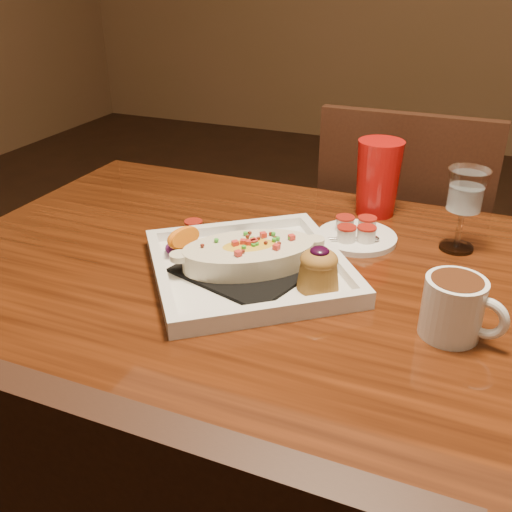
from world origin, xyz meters
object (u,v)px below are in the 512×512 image
at_px(saucer, 356,234).
at_px(table, 343,348).
at_px(coffee_mug, 455,306).
at_px(goblet, 465,195).
at_px(chair_far, 399,261).
at_px(plate, 254,262).
at_px(red_tumbler, 378,178).

bearing_deg(saucer, table, -79.64).
relative_size(coffee_mug, saucer, 0.79).
bearing_deg(coffee_mug, goblet, 106.33).
bearing_deg(chair_far, coffee_mug, 103.45).
xyz_separation_m(chair_far, coffee_mug, (0.16, -0.67, 0.29)).
bearing_deg(saucer, plate, -122.58).
relative_size(goblet, red_tumbler, 0.99).
distance_m(plate, coffee_mug, 0.33).
relative_size(plate, coffee_mug, 3.72).
height_order(table, saucer, saucer).
height_order(chair_far, red_tumbler, chair_far).
height_order(goblet, saucer, goblet).
bearing_deg(table, red_tumbler, 95.21).
bearing_deg(plate, coffee_mug, -46.63).
bearing_deg(plate, red_tumbler, 31.44).
bearing_deg(coffee_mug, saucer, 141.17).
bearing_deg(plate, chair_far, 37.46).
relative_size(table, goblet, 9.72).
distance_m(table, plate, 0.21).
xyz_separation_m(saucer, red_tumbler, (0.01, 0.15, 0.07)).
xyz_separation_m(table, chair_far, (-0.00, 0.63, -0.15)).
distance_m(chair_far, saucer, 0.49).
distance_m(table, coffee_mug, 0.22).
xyz_separation_m(chair_far, saucer, (-0.04, -0.42, 0.26)).
xyz_separation_m(table, goblet, (0.14, 0.25, 0.20)).
bearing_deg(chair_far, goblet, 110.48).
bearing_deg(table, chair_far, 90.00).
distance_m(table, saucer, 0.24).
relative_size(table, red_tumbler, 9.62).
height_order(chair_far, plate, chair_far).
bearing_deg(red_tumbler, goblet, -32.25).
relative_size(saucer, red_tumbler, 0.97).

